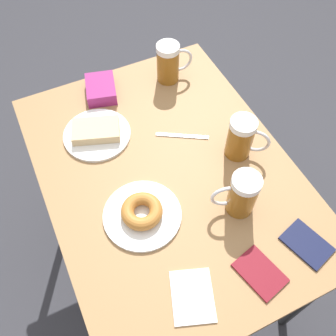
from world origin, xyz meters
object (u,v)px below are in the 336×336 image
(passport_far_edge, at_px, (307,244))
(plate_with_cake, at_px, (97,133))
(napkin_folded, at_px, (192,296))
(fork, at_px, (182,136))
(passport_near_edge, at_px, (260,273))
(plate_with_donut, at_px, (142,213))
(beer_mug_right, at_px, (242,194))
(blue_pouch, at_px, (101,89))
(beer_mug_left, at_px, (169,63))
(beer_mug_center, at_px, (241,138))

(passport_far_edge, bearing_deg, plate_with_cake, -57.36)
(napkin_folded, distance_m, fork, 0.51)
(fork, distance_m, passport_near_edge, 0.49)
(plate_with_donut, bearing_deg, passport_far_edge, 143.72)
(plate_with_donut, relative_size, beer_mug_right, 1.53)
(plate_with_cake, xyz_separation_m, passport_far_edge, (-0.39, 0.60, -0.01))
(napkin_folded, bearing_deg, passport_near_edge, 173.13)
(passport_far_edge, height_order, blue_pouch, blue_pouch)
(beer_mug_right, relative_size, blue_pouch, 0.96)
(plate_with_donut, relative_size, fork, 1.44)
(plate_with_cake, relative_size, napkin_folded, 1.35)
(plate_with_cake, height_order, blue_pouch, blue_pouch)
(beer_mug_right, distance_m, passport_near_edge, 0.21)
(napkin_folded, bearing_deg, beer_mug_left, -111.21)
(beer_mug_right, distance_m, passport_far_edge, 0.22)
(plate_with_donut, bearing_deg, plate_with_cake, -86.88)
(beer_mug_center, xyz_separation_m, passport_near_edge, (0.15, 0.36, -0.07))
(beer_mug_left, height_order, beer_mug_center, same)
(beer_mug_center, height_order, passport_far_edge, beer_mug_center)
(beer_mug_left, distance_m, blue_pouch, 0.26)
(beer_mug_center, distance_m, blue_pouch, 0.53)
(beer_mug_left, xyz_separation_m, blue_pouch, (0.25, -0.03, -0.05))
(beer_mug_left, distance_m, beer_mug_right, 0.57)
(plate_with_cake, bearing_deg, beer_mug_center, 145.95)
(beer_mug_left, xyz_separation_m, passport_near_edge, (0.10, 0.76, -0.07))
(plate_with_donut, bearing_deg, beer_mug_left, -123.11)
(plate_with_donut, bearing_deg, beer_mug_right, 160.51)
(plate_with_donut, height_order, napkin_folded, plate_with_donut)
(napkin_folded, bearing_deg, plate_with_cake, -85.88)
(plate_with_cake, bearing_deg, napkin_folded, 94.12)
(beer_mug_left, relative_size, napkin_folded, 0.90)
(beer_mug_right, bearing_deg, beer_mug_left, -95.17)
(passport_near_edge, bearing_deg, beer_mug_right, -104.33)
(passport_near_edge, distance_m, passport_far_edge, 0.16)
(beer_mug_left, bearing_deg, beer_mug_center, 97.40)
(plate_with_cake, bearing_deg, passport_far_edge, 122.64)
(passport_near_edge, xyz_separation_m, blue_pouch, (0.15, -0.79, 0.02))
(napkin_folded, xyz_separation_m, passport_far_edge, (-0.34, 0.01, 0.00))
(passport_far_edge, bearing_deg, passport_near_edge, 4.45)
(plate_with_cake, relative_size, passport_near_edge, 1.53)
(passport_near_edge, bearing_deg, plate_with_cake, -69.66)
(napkin_folded, height_order, fork, same)
(passport_far_edge, xyz_separation_m, blue_pouch, (0.31, -0.78, 0.02))
(fork, bearing_deg, beer_mug_left, -106.47)
(beer_mug_center, bearing_deg, napkin_folded, 44.90)
(beer_mug_left, xyz_separation_m, fork, (0.08, 0.27, -0.07))
(beer_mug_center, xyz_separation_m, fork, (0.13, -0.13, -0.07))
(beer_mug_right, relative_size, passport_far_edge, 1.00)
(plate_with_cake, xyz_separation_m, passport_near_edge, (-0.23, 0.62, -0.01))
(passport_near_edge, bearing_deg, passport_far_edge, -175.55)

